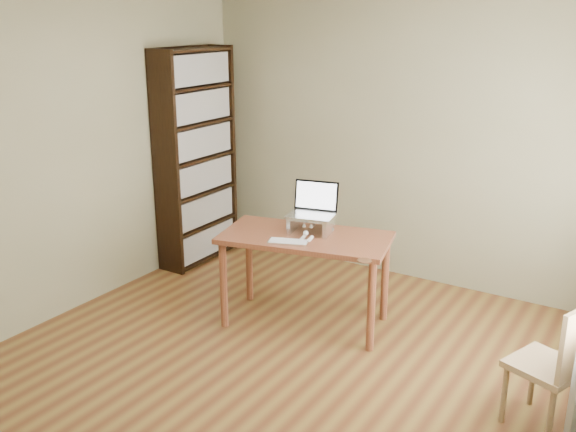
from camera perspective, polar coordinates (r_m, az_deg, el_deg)
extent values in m
cube|color=#5B3018|center=(4.55, -2.21, -14.47)|extent=(4.00, 4.50, 0.02)
cube|color=#86805A|center=(5.95, 10.08, 6.71)|extent=(4.00, 0.02, 2.60)
cube|color=#86805A|center=(5.37, -20.44, 4.68)|extent=(0.02, 4.50, 2.60)
cube|color=black|center=(6.04, -10.82, 4.39)|extent=(0.30, 0.04, 2.10)
cube|color=black|center=(6.67, -5.81, 5.88)|extent=(0.30, 0.04, 2.10)
cube|color=black|center=(6.44, -9.15, 5.31)|extent=(0.02, 0.90, 2.10)
cube|color=black|center=(6.64, -7.81, -3.44)|extent=(0.30, 0.84, 0.02)
cube|color=black|center=(6.56, -7.67, -2.11)|extent=(0.20, 0.78, 0.28)
cube|color=black|center=(6.53, -7.94, -0.66)|extent=(0.30, 0.84, 0.03)
cube|color=black|center=(6.46, -7.79, 0.73)|extent=(0.20, 0.78, 0.28)
cube|color=black|center=(6.43, -8.06, 2.22)|extent=(0.30, 0.84, 0.02)
cube|color=black|center=(6.37, -7.92, 3.66)|extent=(0.20, 0.78, 0.28)
cube|color=black|center=(6.35, -8.19, 5.18)|extent=(0.30, 0.84, 0.02)
cube|color=black|center=(6.29, -8.05, 6.66)|extent=(0.20, 0.78, 0.28)
cube|color=black|center=(6.28, -8.33, 8.20)|extent=(0.30, 0.84, 0.02)
cube|color=black|center=(6.24, -8.19, 9.72)|extent=(0.20, 0.78, 0.28)
cube|color=black|center=(6.24, -8.47, 11.28)|extent=(0.30, 0.84, 0.02)
cube|color=black|center=(6.20, -8.33, 12.83)|extent=(0.20, 0.78, 0.28)
cube|color=black|center=(6.21, -8.62, 14.40)|extent=(0.30, 0.84, 0.03)
cube|color=brown|center=(5.00, 1.57, -1.94)|extent=(1.42, 0.93, 0.04)
cylinder|color=brown|center=(5.63, -2.27, -3.68)|extent=(0.06, 0.06, 0.71)
cylinder|color=brown|center=(5.11, 8.81, -6.22)|extent=(0.06, 0.06, 0.71)
cylinder|color=brown|center=(5.24, -5.56, -5.46)|extent=(0.06, 0.06, 0.71)
cylinder|color=brown|center=(4.67, 6.15, -8.51)|extent=(0.06, 0.06, 0.71)
cube|color=silver|center=(5.10, 0.63, -0.55)|extent=(0.03, 0.25, 0.12)
cube|color=silver|center=(4.97, 3.48, -1.11)|extent=(0.03, 0.25, 0.12)
cube|color=silver|center=(5.01, 2.05, -0.11)|extent=(0.32, 0.25, 0.01)
cube|color=silver|center=(5.01, 2.05, 0.04)|extent=(0.40, 0.32, 0.02)
cube|color=black|center=(5.09, 2.88, 1.80)|extent=(0.36, 0.13, 0.24)
cube|color=white|center=(5.09, 2.84, 1.78)|extent=(0.33, 0.11, 0.20)
cube|color=silver|center=(4.82, 0.00, -2.33)|extent=(0.33, 0.23, 0.02)
cube|color=silver|center=(4.82, 0.00, -2.22)|extent=(0.30, 0.20, 0.00)
cylinder|color=#542F1D|center=(4.51, 6.81, -3.96)|extent=(0.10, 0.10, 0.01)
ellipsoid|color=#4D483D|center=(5.05, 2.46, -0.80)|extent=(0.15, 0.34, 0.12)
ellipsoid|color=#4D483D|center=(5.14, 3.07, -0.52)|extent=(0.13, 0.14, 0.11)
ellipsoid|color=#4D483D|center=(4.89, 1.36, -1.20)|extent=(0.09, 0.09, 0.08)
ellipsoid|color=silver|center=(4.93, 1.59, -1.42)|extent=(0.08, 0.08, 0.07)
sphere|color=silver|center=(4.86, 1.14, -1.46)|extent=(0.04, 0.04, 0.04)
cone|color=#4D483D|center=(4.89, 1.11, -0.70)|extent=(0.03, 0.04, 0.04)
cone|color=#4D483D|center=(4.86, 1.67, -0.81)|extent=(0.03, 0.04, 0.04)
cylinder|color=silver|center=(4.91, 0.99, -1.86)|extent=(0.03, 0.08, 0.03)
cylinder|color=silver|center=(4.88, 1.59, -1.99)|extent=(0.03, 0.08, 0.03)
cylinder|color=#4D483D|center=(5.13, 4.05, -1.00)|extent=(0.12, 0.18, 0.03)
cube|color=#A28958|center=(4.19, 21.90, -12.27)|extent=(0.48, 0.48, 0.04)
cylinder|color=#A28958|center=(4.19, 19.05, -15.22)|extent=(0.04, 0.04, 0.40)
cylinder|color=#A28958|center=(4.15, 23.29, -16.06)|extent=(0.04, 0.04, 0.40)
cylinder|color=#A28958|center=(4.44, 20.02, -13.27)|extent=(0.04, 0.04, 0.40)
cylinder|color=#A28958|center=(4.41, 23.99, -14.03)|extent=(0.04, 0.04, 0.40)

